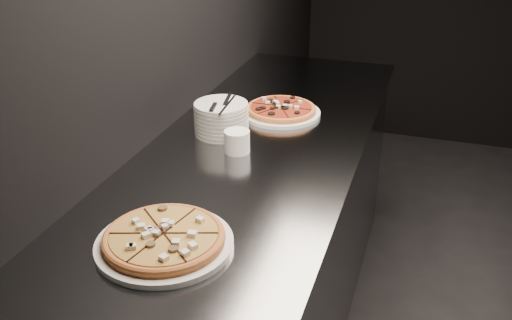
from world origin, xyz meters
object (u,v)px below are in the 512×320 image
(plate_stack, at_px, (221,118))
(ramekin, at_px, (237,141))
(pizza_tomato, at_px, (281,110))
(pizza_mushroom, at_px, (164,239))
(counter, at_px, (250,262))
(cutlery, at_px, (221,104))

(plate_stack, distance_m, ramekin, 0.18)
(ramekin, bearing_deg, pizza_tomato, 82.56)
(pizza_mushroom, distance_m, ramekin, 0.60)
(ramekin, bearing_deg, plate_stack, 129.14)
(pizza_mushroom, xyz_separation_m, pizza_tomato, (0.03, 0.98, -0.00))
(counter, height_order, ramekin, ramekin)
(counter, distance_m, ramekin, 0.50)
(plate_stack, bearing_deg, pizza_tomato, 57.04)
(pizza_tomato, xyz_separation_m, cutlery, (-0.15, -0.26, 0.10))
(counter, xyz_separation_m, ramekin, (-0.05, 0.00, 0.50))
(ramekin, bearing_deg, counter, -2.44)
(counter, distance_m, cutlery, 0.61)
(cutlery, bearing_deg, ramekin, -60.13)
(plate_stack, bearing_deg, ramekin, -50.86)
(pizza_mushroom, bearing_deg, pizza_tomato, 88.05)
(counter, xyz_separation_m, plate_stack, (-0.16, 0.14, 0.52))
(counter, bearing_deg, pizza_mushroom, -92.80)
(pizza_mushroom, bearing_deg, ramekin, 91.59)
(pizza_tomato, relative_size, plate_stack, 1.60)
(counter, height_order, pizza_mushroom, pizza_mushroom)
(pizza_tomato, bearing_deg, plate_stack, -122.96)
(cutlery, height_order, ramekin, cutlery)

